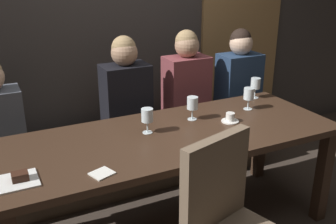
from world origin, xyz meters
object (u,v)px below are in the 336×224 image
wine_glass_far_right (147,116)px  espresso_cup (230,118)px  diner_bearded (126,91)px  banquette_bench (133,159)px  chair_near_side (230,221)px  diner_near_end (239,76)px  dining_table (171,146)px  wine_glass_end_right (249,94)px  wine_glass_end_left (255,84)px  dessert_plate (19,179)px  diner_far_end (186,81)px  wine_glass_near_left (192,104)px

wine_glass_far_right → espresso_cup: bearing=-7.8°
diner_bearded → wine_glass_far_right: (-0.08, -0.61, 0.02)m
banquette_bench → chair_near_side: size_ratio=2.55×
diner_near_end → wine_glass_far_right: size_ratio=4.79×
chair_near_side → diner_bearded: (-0.01, 1.41, 0.27)m
diner_near_end → chair_near_side: bearing=-126.6°
dining_table → wine_glass_far_right: (-0.13, 0.08, 0.20)m
dining_table → wine_glass_far_right: 0.25m
wine_glass_far_right → wine_glass_end_right: 0.84m
wine_glass_end_left → dessert_plate: wine_glass_end_left is taller
dining_table → wine_glass_end_left: 1.00m
diner_near_end → dessert_plate: 2.15m
diner_bearded → diner_near_end: size_ratio=1.03×
diner_near_end → wine_glass_far_right: diner_near_end is taller
diner_far_end → dessert_plate: 1.71m
diner_bearded → diner_near_end: 1.06m
diner_far_end → dessert_plate: diner_far_end is taller
wine_glass_end_left → wine_glass_near_left: same height
banquette_bench → wine_glass_far_right: wine_glass_far_right is taller
diner_far_end → wine_glass_near_left: bearing=-114.9°
wine_glass_end_left → diner_far_end: bearing=137.1°
diner_far_end → wine_glass_end_right: size_ratio=4.92×
wine_glass_end_left → banquette_bench: bearing=158.3°
wine_glass_end_left → espresso_cup: wine_glass_end_left is taller
wine_glass_near_left → dessert_plate: (-1.18, -0.34, -0.10)m
dining_table → dessert_plate: dessert_plate is taller
dining_table → banquette_bench: size_ratio=0.88×
banquette_bench → wine_glass_end_right: (0.71, -0.55, 0.63)m
diner_bearded → wine_glass_near_left: (0.29, -0.54, 0.02)m
banquette_bench → wine_glass_near_left: wine_glass_near_left is taller
diner_far_end → espresso_cup: size_ratio=6.73×
chair_near_side → espresso_cup: 0.89m
dining_table → wine_glass_near_left: bearing=32.0°
wine_glass_near_left → diner_near_end: bearing=34.7°
banquette_bench → espresso_cup: size_ratio=20.83×
dining_table → wine_glass_end_left: bearing=20.0°
diner_near_end → wine_glass_far_right: 1.30m
banquette_bench → diner_near_end: bearing=-0.7°
banquette_bench → diner_bearded: (-0.04, -0.01, 0.60)m
chair_near_side → wine_glass_far_right: (-0.10, 0.80, 0.30)m
wine_glass_near_left → espresso_cup: wine_glass_near_left is taller
wine_glass_near_left → wine_glass_far_right: bearing=-168.9°
diner_bearded → espresso_cup: 0.85m
banquette_bench → wine_glass_end_left: 1.17m
wine_glass_end_right → dining_table: bearing=-168.5°
dining_table → wine_glass_end_right: 0.76m
banquette_bench → diner_bearded: diner_bearded is taller
wine_glass_end_right → wine_glass_end_left: bearing=42.2°
wine_glass_far_right → dessert_plate: wine_glass_far_right is taller
diner_far_end → wine_glass_near_left: 0.63m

